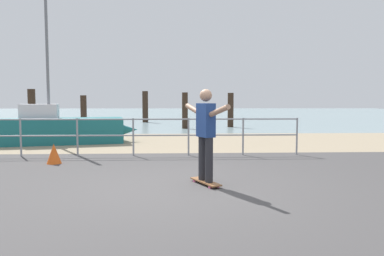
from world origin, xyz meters
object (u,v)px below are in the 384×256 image
at_px(skateboard, 206,182).
at_px(traffic_cone, 54,154).
at_px(sailboat, 63,129).
at_px(skateboarder, 206,129).

relative_size(skateboard, traffic_cone, 1.61).
relative_size(sailboat, skateboarder, 3.45).
relative_size(skateboarder, traffic_cone, 3.30).
xyz_separation_m(skateboard, skateboarder, (-0.00, -0.00, 0.95)).
xyz_separation_m(skateboarder, traffic_cone, (-3.46, 2.30, -0.77)).
xyz_separation_m(skateboard, traffic_cone, (-3.46, 2.30, 0.18)).
xyz_separation_m(sailboat, skateboard, (4.51, -6.44, -0.46)).
bearing_deg(traffic_cone, skateboarder, -33.58).
bearing_deg(skateboarder, skateboard, 9.46).
height_order(sailboat, traffic_cone, sailboat).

